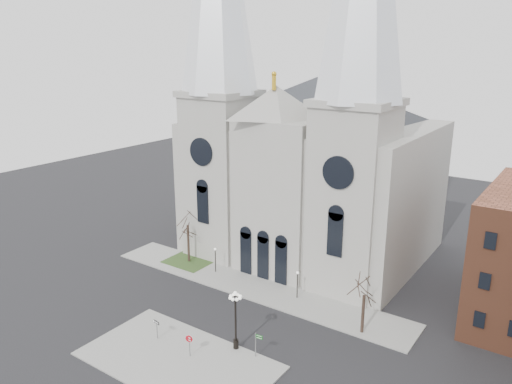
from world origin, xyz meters
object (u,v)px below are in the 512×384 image
Objects in this scene: globe_lamp at (235,313)px; street_name_sign at (256,343)px; stop_sign at (189,341)px; one_way_sign at (157,326)px.

globe_lamp reaches higher than street_name_sign.
one_way_sign is at bearing 179.45° from stop_sign.
street_name_sign is at bearing 26.95° from one_way_sign.
street_name_sign reaches higher than one_way_sign.
street_name_sign is at bearing 37.71° from stop_sign.
stop_sign is 0.92× the size of street_name_sign.
globe_lamp is (2.76, 3.43, 2.15)m from stop_sign.
globe_lamp is at bearing 172.61° from street_name_sign.
street_name_sign is (9.72, 3.09, 0.04)m from one_way_sign.
one_way_sign is at bearing -170.05° from street_name_sign.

